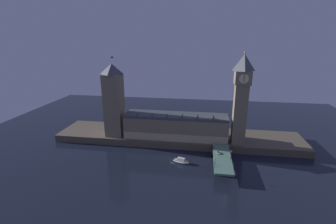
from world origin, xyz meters
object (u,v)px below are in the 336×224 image
at_px(boat_upstream, 181,161).
at_px(car_northbound_lead, 218,153).
at_px(pedestrian_near_rail, 215,163).
at_px(victoria_tower, 114,100).
at_px(street_lamp_mid, 231,153).
at_px(street_lamp_far, 214,144).
at_px(pedestrian_mid_walk, 231,158).
at_px(street_lamp_near, 215,161).
at_px(pedestrian_far_rail, 214,149).
at_px(clock_tower, 241,97).

bearing_deg(boat_upstream, car_northbound_lead, 10.64).
bearing_deg(pedestrian_near_rail, car_northbound_lead, 80.90).
relative_size(victoria_tower, street_lamp_mid, 11.75).
xyz_separation_m(street_lamp_mid, boat_upstream, (-36.08, 1.12, -9.72)).
bearing_deg(victoria_tower, street_lamp_far, -12.43).
bearing_deg(pedestrian_near_rail, street_lamp_mid, 44.07).
relative_size(pedestrian_mid_walk, street_lamp_far, 0.29).
distance_m(pedestrian_near_rail, pedestrian_mid_walk, 14.49).
bearing_deg(street_lamp_near, boat_upstream, 146.66).
bearing_deg(pedestrian_far_rail, pedestrian_near_rail, -90.00).
relative_size(pedestrian_mid_walk, boat_upstream, 0.13).
relative_size(street_lamp_far, boat_upstream, 0.45).
xyz_separation_m(car_northbound_lead, street_lamp_far, (-3.20, 8.47, 3.10)).
bearing_deg(pedestrian_near_rail, street_lamp_near, -96.53).
distance_m(pedestrian_mid_walk, street_lamp_near, 17.55).
bearing_deg(car_northbound_lead, street_lamp_mid, -35.39).
relative_size(clock_tower, pedestrian_near_rail, 40.38).
relative_size(car_northbound_lead, pedestrian_mid_walk, 2.38).
bearing_deg(street_lamp_near, street_lamp_far, 90.00).
height_order(victoria_tower, street_lamp_near, victoria_tower).
relative_size(pedestrian_near_rail, boat_upstream, 0.14).
bearing_deg(clock_tower, boat_upstream, -145.29).
bearing_deg(street_lamp_near, clock_tower, 66.62).
relative_size(car_northbound_lead, pedestrian_far_rail, 2.50).
bearing_deg(street_lamp_mid, clock_tower, 75.72).
distance_m(car_northbound_lead, boat_upstream, 28.54).
xyz_separation_m(pedestrian_far_rail, street_lamp_mid, (11.59, -12.20, 2.85)).
bearing_deg(victoria_tower, street_lamp_mid, -18.88).
xyz_separation_m(victoria_tower, street_lamp_far, (87.34, -19.25, -27.12)).
relative_size(pedestrian_near_rail, street_lamp_mid, 0.31).
relative_size(car_northbound_lead, boat_upstream, 0.31).
bearing_deg(boat_upstream, clock_tower, 34.71).
bearing_deg(boat_upstream, street_lamp_mid, -1.78).
bearing_deg(clock_tower, pedestrian_near_rail, -114.61).
relative_size(pedestrian_mid_walk, street_lamp_mid, 0.29).
distance_m(clock_tower, pedestrian_mid_walk, 50.93).
distance_m(car_northbound_lead, pedestrian_near_rail, 17.70).
bearing_deg(pedestrian_mid_walk, street_lamp_near, -132.41).
height_order(car_northbound_lead, boat_upstream, car_northbound_lead).
xyz_separation_m(clock_tower, pedestrian_near_rail, (-19.67, -42.93, -37.14)).
bearing_deg(street_lamp_mid, pedestrian_far_rail, 133.54).
xyz_separation_m(clock_tower, car_northbound_lead, (-16.87, -25.45, -37.47)).
height_order(street_lamp_near, boat_upstream, street_lamp_near).
distance_m(pedestrian_near_rail, boat_upstream, 28.29).
bearing_deg(pedestrian_mid_walk, pedestrian_far_rail, 128.19).
xyz_separation_m(clock_tower, pedestrian_mid_walk, (-8.47, -33.73, -37.21)).
xyz_separation_m(car_northbound_lead, street_lamp_near, (-3.20, -20.97, 3.81)).
bearing_deg(street_lamp_mid, pedestrian_near_rail, -135.93).
distance_m(car_northbound_lead, street_lamp_mid, 11.22).
distance_m(pedestrian_near_rail, pedestrian_far_rail, 23.43).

